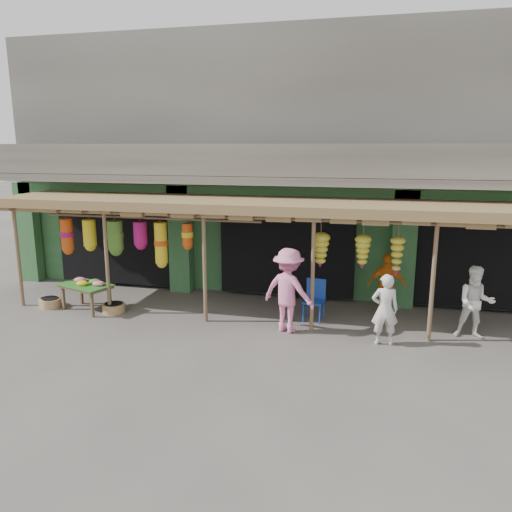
% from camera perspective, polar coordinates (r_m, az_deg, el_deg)
% --- Properties ---
extents(ground, '(80.00, 80.00, 0.00)m').
position_cam_1_polar(ground, '(11.73, 1.57, -7.72)').
color(ground, '#514C47').
rests_on(ground, ground).
extents(building, '(16.40, 6.80, 7.00)m').
position_cam_1_polar(building, '(15.81, 5.43, 9.96)').
color(building, gray).
rests_on(building, ground).
extents(awning, '(14.00, 2.70, 2.79)m').
position_cam_1_polar(awning, '(11.92, 1.60, 5.38)').
color(awning, brown).
rests_on(awning, ground).
extents(flower_table, '(1.49, 1.16, 0.79)m').
position_cam_1_polar(flower_table, '(13.16, -18.79, -3.23)').
color(flower_table, brown).
rests_on(flower_table, ground).
extents(blue_chair, '(0.51, 0.52, 0.97)m').
position_cam_1_polar(blue_chair, '(11.92, 6.73, -4.71)').
color(blue_chair, '#183B9E').
rests_on(blue_chair, ground).
extents(basket_left, '(0.68, 0.68, 0.22)m').
position_cam_1_polar(basket_left, '(13.98, -22.54, -4.88)').
color(basket_left, '#976644').
rests_on(basket_left, ground).
extents(basket_mid, '(0.58, 0.58, 0.22)m').
position_cam_1_polar(basket_mid, '(12.95, -15.93, -5.73)').
color(basket_mid, olive).
rests_on(basket_mid, ground).
extents(basket_right, '(0.66, 0.66, 0.23)m').
position_cam_1_polar(basket_right, '(13.85, -22.38, -4.99)').
color(basket_right, '#A5704D').
rests_on(basket_right, ground).
extents(person_front, '(0.60, 0.44, 1.51)m').
position_cam_1_polar(person_front, '(10.65, 14.51, -5.94)').
color(person_front, silver).
rests_on(person_front, ground).
extents(person_right, '(0.77, 0.61, 1.58)m').
position_cam_1_polar(person_right, '(11.62, 23.79, -4.89)').
color(person_right, white).
rests_on(person_right, ground).
extents(person_vendor, '(0.92, 0.41, 1.55)m').
position_cam_1_polar(person_vendor, '(12.37, 14.71, -3.28)').
color(person_vendor, orange).
rests_on(person_vendor, ground).
extents(person_shopper, '(1.38, 1.08, 1.88)m').
position_cam_1_polar(person_shopper, '(11.00, 3.72, -3.95)').
color(person_shopper, pink).
rests_on(person_shopper, ground).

